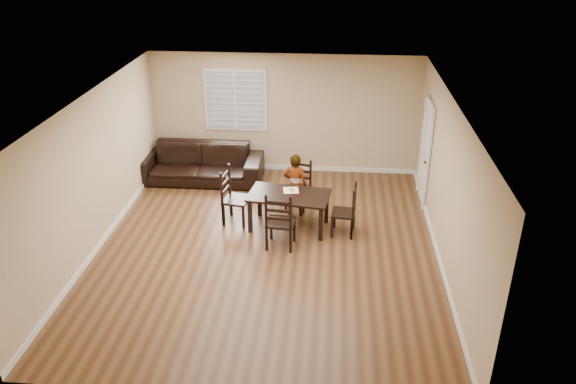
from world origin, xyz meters
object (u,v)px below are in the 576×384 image
object	(u,v)px
dining_table	(289,199)
donut	(292,189)
chair_near	(300,185)
child	(295,185)
chair_far	(279,225)
sofa	(200,163)
chair_right	(350,212)
chair_left	(230,198)

from	to	relation	value
dining_table	donut	xyz separation A→B (m)	(0.04, 0.16, 0.12)
chair_near	child	bearing A→B (deg)	-83.08
chair_far	chair_near	bearing A→B (deg)	-93.07
dining_table	child	size ratio (longest dim) A/B	1.24
dining_table	child	bearing A→B (deg)	90.00
donut	chair_near	bearing A→B (deg)	82.15
dining_table	chair_far	bearing A→B (deg)	-89.57
chair_near	dining_table	bearing A→B (deg)	-81.51
dining_table	chair_far	world-z (taller)	chair_far
donut	chair_far	bearing A→B (deg)	-98.47
chair_far	sofa	world-z (taller)	chair_far
chair_near	chair_far	world-z (taller)	chair_far
child	chair_near	bearing A→B (deg)	-92.22
dining_table	chair_right	distance (m)	1.15
chair_right	child	world-z (taller)	child
chair_right	donut	size ratio (longest dim) A/B	8.89
child	sofa	bearing A→B (deg)	-24.61
chair_near	sofa	xyz separation A→B (m)	(-2.30, 1.03, -0.05)
chair_near	chair_far	size ratio (longest dim) A/B	0.90
dining_table	chair_near	bearing A→B (deg)	88.79
chair_left	child	world-z (taller)	child
chair_near	sofa	bearing A→B (deg)	173.32
chair_near	child	xyz separation A→B (m)	(-0.08, -0.41, 0.19)
child	sofa	distance (m)	2.66
chair_far	child	distance (m)	1.36
dining_table	sofa	world-z (taller)	sofa
chair_far	donut	xyz separation A→B (m)	(0.14, 0.97, 0.23)
chair_near	chair_left	distance (m)	1.51
chair_left	sofa	bearing A→B (deg)	38.72
chair_near	donut	xyz separation A→B (m)	(-0.11, -0.78, 0.28)
chair_left	chair_far	bearing A→B (deg)	-123.08
chair_near	chair_left	bearing A→B (deg)	-131.36
chair_left	child	size ratio (longest dim) A/B	0.86
chair_far	chair_left	distance (m)	1.42
chair_near	donut	bearing A→B (deg)	-80.41
chair_right	sofa	size ratio (longest dim) A/B	0.36
dining_table	chair_near	distance (m)	0.97
chair_right	sofa	bearing A→B (deg)	-116.49
chair_right	sofa	distance (m)	3.91
donut	sofa	bearing A→B (deg)	140.44
chair_near	donut	world-z (taller)	chair_near
chair_right	child	size ratio (longest dim) A/B	0.77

